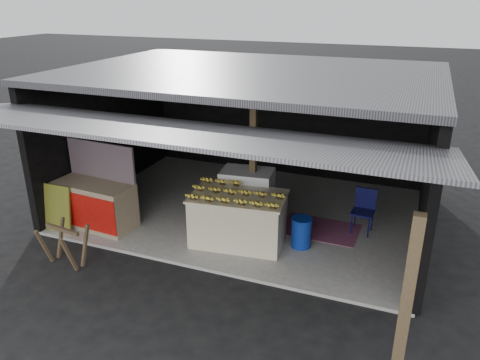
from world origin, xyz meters
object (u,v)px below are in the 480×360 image
at_px(banana_table, 238,219).
at_px(neighbor_stall, 95,202).
at_px(white_crate, 247,197).
at_px(water_barrel, 301,233).
at_px(plastic_chair, 364,207).
at_px(sawhorse, 64,242).

xyz_separation_m(banana_table, neighbor_stall, (-2.90, -0.39, 0.02)).
height_order(white_crate, neighbor_stall, neighbor_stall).
height_order(banana_table, water_barrel, banana_table).
bearing_deg(water_barrel, banana_table, -166.90).
distance_m(neighbor_stall, plastic_chair, 5.27).
height_order(banana_table, white_crate, white_crate).
relative_size(white_crate, sawhorse, 1.50).
distance_m(banana_table, water_barrel, 1.18).
bearing_deg(plastic_chair, neighbor_stall, -156.92).
relative_size(neighbor_stall, water_barrel, 3.07).
distance_m(banana_table, neighbor_stall, 2.92).
distance_m(white_crate, sawhorse, 3.50).
relative_size(sawhorse, plastic_chair, 0.86).
bearing_deg(sawhorse, neighbor_stall, 112.87).
relative_size(white_crate, plastic_chair, 1.30).
bearing_deg(white_crate, neighbor_stall, -163.01).
xyz_separation_m(neighbor_stall, sawhorse, (0.38, -1.36, -0.10)).
xyz_separation_m(white_crate, plastic_chair, (2.24, 0.49, -0.05)).
height_order(banana_table, neighbor_stall, neighbor_stall).
relative_size(banana_table, white_crate, 1.63).
xyz_separation_m(sawhorse, water_barrel, (3.64, 2.01, -0.12)).
bearing_deg(sawhorse, water_barrel, 35.97).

